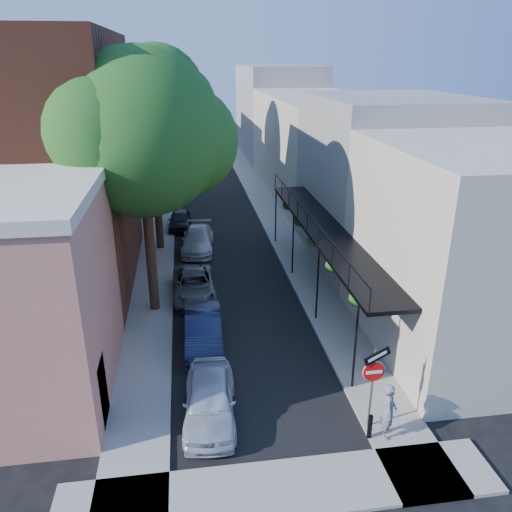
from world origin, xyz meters
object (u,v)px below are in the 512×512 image
object	(u,v)px
parked_car_c	(194,285)
parked_car_d	(198,240)
oak_near	(152,136)
parked_car_b	(203,331)
oak_mid	(159,130)
oak_far	(163,96)
parked_car_e	(180,220)
sign_post	(374,375)
bollard	(370,426)
parked_car_a	(210,399)
pedestrian	(389,411)

from	to	relation	value
parked_car_c	parked_car_d	distance (m)	6.33
oak_near	parked_car_b	size ratio (longest dim) A/B	2.77
oak_mid	parked_car_c	distance (m)	9.66
oak_far	parked_car_e	distance (m)	9.43
oak_near	sign_post	bearing A→B (deg)	-54.91
sign_post	parked_car_e	xyz separation A→B (m)	(-5.76, 20.84, -1.43)
bollard	oak_near	world-z (taller)	oak_near
oak_far	parked_car_e	size ratio (longest dim) A/B	3.34
oak_near	parked_car_b	xyz separation A→B (m)	(1.65, -3.61, -7.20)
oak_far	parked_car_b	world-z (taller)	oak_far
sign_post	parked_car_e	distance (m)	21.67
parked_car_c	sign_post	bearing A→B (deg)	-64.06
parked_car_d	parked_car_a	bearing A→B (deg)	-85.89
sign_post	parked_car_d	size ratio (longest dim) A/B	0.67
sign_post	parked_car_a	bearing A→B (deg)	165.31
sign_post	oak_near	xyz separation A→B (m)	(-6.53, 9.29, 5.84)
parked_car_b	pedestrian	size ratio (longest dim) A/B	2.25
oak_near	parked_car_c	world-z (taller)	oak_near
parked_car_e	bollard	bearing A→B (deg)	-71.45
sign_post	parked_car_b	bearing A→B (deg)	130.66
bollard	pedestrian	world-z (taller)	pedestrian
oak_near	oak_mid	bearing A→B (deg)	90.37
bollard	oak_mid	size ratio (longest dim) A/B	0.08
bollard	parked_car_b	xyz separation A→B (m)	(-4.72, 6.15, 0.16)
parked_car_d	pedestrian	distance (m)	17.75
bollard	parked_car_e	size ratio (longest dim) A/B	0.22
parked_car_a	parked_car_c	distance (m)	8.93
parked_car_c	parked_car_e	distance (m)	10.65
sign_post	oak_far	bearing A→B (deg)	103.91
oak_mid	parked_car_c	size ratio (longest dim) A/B	2.35
oak_mid	pedestrian	xyz separation A→B (m)	(6.96, -17.73, -6.02)
oak_far	parked_car_e	xyz separation A→B (m)	(0.75, -5.45, -7.65)
sign_post	oak_near	world-z (taller)	oak_near
bollard	parked_car_e	distance (m)	22.04
parked_car_d	oak_far	bearing A→B (deg)	105.25
oak_mid	parked_car_c	bearing A→B (deg)	-78.32
parked_car_a	parked_car_e	world-z (taller)	parked_car_a
sign_post	oak_mid	xyz separation A→B (m)	(-6.58, 17.26, 5.02)
parked_car_b	parked_car_d	distance (m)	10.85
oak_far	sign_post	bearing A→B (deg)	-76.09
sign_post	parked_car_d	distance (m)	17.24
pedestrian	sign_post	bearing A→B (deg)	62.70
parked_car_e	parked_car_b	bearing A→B (deg)	-82.86
bollard	parked_car_c	bearing A→B (deg)	114.91
parked_car_d	bollard	bearing A→B (deg)	-70.24
parked_car_d	sign_post	bearing A→B (deg)	-69.32
parked_car_d	pedestrian	size ratio (longest dim) A/B	2.44
parked_car_c	pedestrian	bearing A→B (deg)	-63.44
oak_mid	oak_far	distance (m)	9.12
sign_post	parked_car_b	distance (m)	7.61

